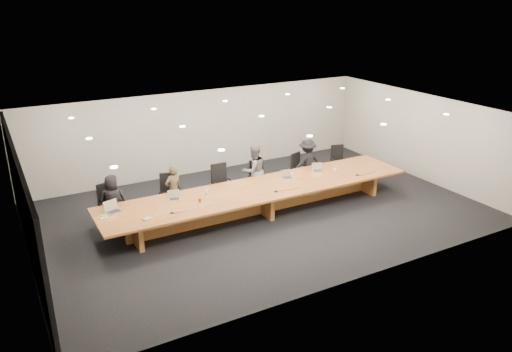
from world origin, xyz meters
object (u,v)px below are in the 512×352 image
at_px(chair_far_right, 339,161).
at_px(laptop_d, 287,174).
at_px(water_bottle, 207,194).
at_px(person_c, 254,171).
at_px(av_box, 147,219).
at_px(mic_left, 172,212).
at_px(person_b, 173,190).
at_px(paper_cup_far, 335,170).
at_px(laptop_b, 174,195).
at_px(mic_right, 357,175).
at_px(laptop_a, 114,207).
at_px(chair_far_left, 111,205).
at_px(chair_mid_right, 259,178).
at_px(chair_right, 300,169).
at_px(chair_mid_left, 222,184).
at_px(person_d, 307,163).
at_px(laptop_e, 318,167).
at_px(paper_cup_near, 292,174).
at_px(person_a, 113,201).
at_px(mic_center, 276,191).
at_px(conference_table, 261,195).
at_px(amber_mug, 200,200).
at_px(chair_left, 169,193).

xyz_separation_m(chair_far_right, laptop_d, (-2.71, -1.04, 0.34)).
bearing_deg(water_bottle, person_c, 28.56).
bearing_deg(av_box, water_bottle, 0.56).
relative_size(chair_far_right, mic_left, 8.87).
bearing_deg(person_b, paper_cup_far, 154.78).
relative_size(laptop_b, mic_right, 2.42).
bearing_deg(laptop_a, chair_far_left, 62.47).
bearing_deg(person_c, chair_mid_right, 170.57).
bearing_deg(laptop_d, chair_right, 51.17).
height_order(chair_far_left, paper_cup_far, chair_far_left).
distance_m(av_box, mic_right, 6.36).
distance_m(person_b, person_c, 2.56).
bearing_deg(chair_far_left, chair_mid_left, -13.76).
bearing_deg(paper_cup_far, person_d, 106.07).
relative_size(person_c, av_box, 8.37).
height_order(laptop_e, mic_right, laptop_e).
relative_size(chair_far_right, paper_cup_near, 12.96).
bearing_deg(person_a, chair_mid_right, -164.31).
height_order(laptop_b, av_box, laptop_b).
height_order(person_c, mic_right, person_c).
bearing_deg(mic_center, mic_right, -1.02).
bearing_deg(water_bottle, av_box, -162.86).
height_order(water_bottle, paper_cup_far, water_bottle).
bearing_deg(laptop_b, mic_left, -103.13).
bearing_deg(mic_left, conference_table, 8.23).
height_order(chair_far_right, person_b, person_b).
xyz_separation_m(chair_mid_left, person_d, (2.94, -0.06, 0.18)).
height_order(chair_far_left, person_d, person_d).
bearing_deg(person_b, amber_mug, 89.32).
distance_m(conference_table, paper_cup_near, 1.35).
xyz_separation_m(laptop_a, mic_right, (6.94, -0.82, -0.13)).
height_order(chair_far_left, mic_center, chair_far_left).
relative_size(person_a, mic_left, 11.83).
relative_size(chair_mid_right, mic_right, 8.51).
bearing_deg(mic_right, chair_mid_right, 144.75).
relative_size(chair_right, amber_mug, 11.43).
relative_size(amber_mug, mic_right, 0.72).
distance_m(chair_far_left, water_bottle, 2.52).
bearing_deg(laptop_e, chair_right, 110.06).
distance_m(chair_right, chair_far_right, 1.58).
xyz_separation_m(laptop_a, amber_mug, (2.10, -0.41, -0.10)).
distance_m(conference_table, mic_right, 3.03).
xyz_separation_m(conference_table, water_bottle, (-1.59, 0.11, 0.33)).
height_order(chair_mid_right, chair_far_right, chair_mid_right).
bearing_deg(laptop_e, person_d, 99.20).
xyz_separation_m(laptop_a, paper_cup_far, (6.58, -0.22, -0.10)).
xyz_separation_m(chair_mid_left, paper_cup_near, (1.88, -0.80, 0.21)).
bearing_deg(person_d, amber_mug, 14.15).
height_order(person_d, laptop_e, person_d).
bearing_deg(chair_left, paper_cup_far, 2.76).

